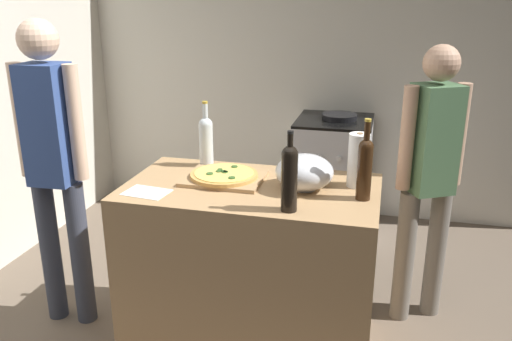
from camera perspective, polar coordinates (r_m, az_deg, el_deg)
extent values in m
cube|color=#6B5B4C|center=(3.54, 0.30, -12.32)|extent=(4.16, 3.31, 0.02)
cube|color=silver|center=(4.44, 4.76, 11.98)|extent=(4.16, 0.10, 2.60)
cube|color=tan|center=(2.81, -0.51, -10.38)|extent=(1.26, 0.71, 0.90)
cube|color=tan|center=(2.70, -3.47, -0.85)|extent=(0.40, 0.32, 0.02)
cylinder|color=tan|center=(2.70, -3.48, -0.47)|extent=(0.35, 0.35, 0.02)
cylinder|color=#EAC660|center=(2.69, -3.48, -0.25)|extent=(0.31, 0.31, 0.00)
cylinder|color=#335926|center=(2.73, -3.92, 0.11)|extent=(0.03, 0.03, 0.01)
cylinder|color=#335926|center=(2.77, -2.35, 0.42)|extent=(0.03, 0.03, 0.01)
cylinder|color=#335926|center=(2.67, -5.03, -0.35)|extent=(0.03, 0.03, 0.01)
cylinder|color=#335926|center=(2.71, -3.56, -0.06)|extent=(0.03, 0.03, 0.01)
cylinder|color=#335926|center=(2.70, -3.31, -0.13)|extent=(0.03, 0.03, 0.01)
cylinder|color=#335926|center=(2.61, -2.64, -0.79)|extent=(0.03, 0.03, 0.01)
cylinder|color=#335926|center=(2.69, -3.40, -0.18)|extent=(0.03, 0.03, 0.01)
cylinder|color=#335926|center=(2.70, -4.06, -0.09)|extent=(0.03, 0.03, 0.01)
cylinder|color=#B2B2B7|center=(2.59, 5.21, -1.89)|extent=(0.12, 0.12, 0.01)
ellipsoid|color=silver|center=(2.56, 5.27, -0.15)|extent=(0.28, 0.28, 0.17)
cylinder|color=white|center=(2.62, 11.03, 1.08)|extent=(0.10, 0.10, 0.27)
cylinder|color=#997551|center=(2.62, 11.03, 1.13)|extent=(0.03, 0.03, 0.27)
cylinder|color=silver|center=(2.90, -5.42, 2.72)|extent=(0.08, 0.08, 0.23)
sphere|color=silver|center=(2.87, -5.49, 4.97)|extent=(0.08, 0.08, 0.08)
cylinder|color=silver|center=(2.86, -5.53, 6.33)|extent=(0.03, 0.03, 0.09)
cylinder|color=gold|center=(2.85, -5.56, 7.37)|extent=(0.03, 0.03, 0.01)
cylinder|color=#331E0F|center=(2.46, 11.66, -0.31)|extent=(0.07, 0.07, 0.25)
sphere|color=#331E0F|center=(2.43, 11.86, 2.53)|extent=(0.07, 0.07, 0.07)
cylinder|color=#331E0F|center=(2.41, 11.96, 4.10)|extent=(0.03, 0.03, 0.10)
cylinder|color=gold|center=(2.39, 12.05, 5.36)|extent=(0.03, 0.03, 0.01)
cylinder|color=black|center=(2.29, 3.63, -1.33)|extent=(0.07, 0.07, 0.26)
sphere|color=black|center=(2.25, 3.70, 1.80)|extent=(0.07, 0.07, 0.07)
cylinder|color=black|center=(2.23, 3.73, 3.17)|extent=(0.03, 0.03, 0.07)
cylinder|color=black|center=(2.22, 3.75, 4.17)|extent=(0.03, 0.03, 0.01)
cube|color=white|center=(2.59, -11.78, -2.33)|extent=(0.23, 0.17, 0.00)
cube|color=#B7B7BC|center=(4.20, 8.25, -0.60)|extent=(0.57, 0.60, 0.88)
cube|color=black|center=(4.08, 8.54, 5.37)|extent=(0.57, 0.60, 0.02)
cylinder|color=silver|center=(3.86, 4.74, 1.62)|extent=(0.04, 0.02, 0.04)
cylinder|color=silver|center=(3.84, 6.84, 1.46)|extent=(0.04, 0.02, 0.04)
cylinder|color=silver|center=(3.83, 8.97, 1.30)|extent=(0.04, 0.02, 0.04)
cylinder|color=silver|center=(3.82, 11.11, 1.13)|extent=(0.04, 0.02, 0.04)
cylinder|color=black|center=(4.08, 9.05, 5.79)|extent=(0.27, 0.27, 0.04)
cylinder|color=#383D4C|center=(3.24, -21.38, -8.11)|extent=(0.11, 0.11, 0.85)
cylinder|color=#383D4C|center=(3.15, -18.51, -8.56)|extent=(0.11, 0.11, 0.85)
cube|color=#334C8C|center=(2.95, -21.54, 4.63)|extent=(0.23, 0.21, 0.63)
cylinder|color=beige|center=(3.03, -24.07, 4.98)|extent=(0.08, 0.08, 0.60)
cylinder|color=beige|center=(2.87, -18.94, 4.87)|extent=(0.08, 0.08, 0.60)
sphere|color=beige|center=(2.89, -22.58, 13.02)|extent=(0.20, 0.20, 0.20)
cylinder|color=slate|center=(3.25, 18.90, -8.41)|extent=(0.11, 0.11, 0.78)
cylinder|color=slate|center=(3.15, 15.80, -8.97)|extent=(0.11, 0.11, 0.78)
cube|color=#4C724C|center=(2.95, 18.65, 3.22)|extent=(0.29, 0.28, 0.59)
cylinder|color=tan|center=(3.04, 21.15, 3.62)|extent=(0.08, 0.08, 0.56)
cylinder|color=tan|center=(2.87, 16.06, 3.34)|extent=(0.08, 0.08, 0.56)
sphere|color=tan|center=(2.88, 19.48, 10.94)|extent=(0.19, 0.19, 0.19)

